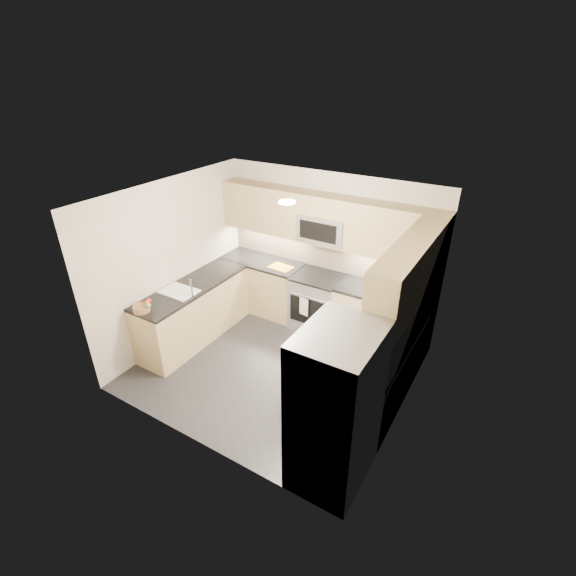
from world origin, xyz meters
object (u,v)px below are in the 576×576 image
object	(u,v)px
refrigerator	(336,409)
utensil_bowl	(403,291)
fruit_basket	(141,309)
gas_range	(317,302)
cutting_board	(281,267)
microwave	(324,228)

from	to	relation	value
refrigerator	utensil_bowl	size ratio (longest dim) A/B	5.60
utensil_bowl	fruit_basket	size ratio (longest dim) A/B	1.43
gas_range	refrigerator	distance (m)	2.86
refrigerator	cutting_board	size ratio (longest dim) A/B	4.84
cutting_board	refrigerator	bearing A→B (deg)	-48.32
utensil_bowl	fruit_basket	xyz separation A→B (m)	(-2.89, -2.21, -0.05)
gas_range	refrigerator	bearing A→B (deg)	-59.12
utensil_bowl	microwave	bearing A→B (deg)	176.05
gas_range	utensil_bowl	size ratio (longest dim) A/B	2.83
refrigerator	cutting_board	distance (m)	3.18
refrigerator	fruit_basket	xyz separation A→B (m)	(-3.00, 0.25, 0.08)
refrigerator	cutting_board	xyz separation A→B (m)	(-2.12, 2.38, 0.05)
microwave	fruit_basket	bearing A→B (deg)	-124.04
utensil_bowl	cutting_board	xyz separation A→B (m)	(-2.00, -0.08, -0.09)
gas_range	microwave	xyz separation A→B (m)	(0.00, 0.12, 1.24)
fruit_basket	utensil_bowl	bearing A→B (deg)	37.41
cutting_board	gas_range	bearing A→B (deg)	4.29
microwave	utensil_bowl	xyz separation A→B (m)	(1.33, -0.09, -0.67)
cutting_board	fruit_basket	world-z (taller)	fruit_basket
microwave	cutting_board	xyz separation A→B (m)	(-0.67, -0.17, -0.75)
microwave	refrigerator	size ratio (longest dim) A/B	0.42
gas_range	fruit_basket	xyz separation A→B (m)	(-1.55, -2.17, 0.53)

